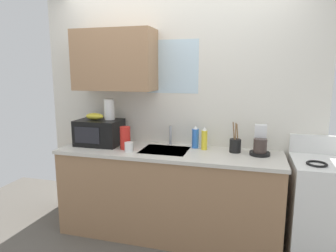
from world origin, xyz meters
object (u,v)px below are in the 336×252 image
object	(u,v)px
dish_soap_bottle_blue	(195,137)
cereal_canister	(125,138)
stove_range	(324,210)
coffee_maker	(260,144)
dish_soap_bottle_yellow	(204,139)
microwave	(99,132)
paper_towel_roll	(109,109)
utensil_crock	(235,145)
banana_bunch	(95,116)
mug_white	(129,147)

from	to	relation	value
dish_soap_bottle_blue	cereal_canister	distance (m)	0.72
stove_range	coffee_maker	xyz separation A→B (m)	(-0.58, 0.10, 0.55)
stove_range	coffee_maker	size ratio (longest dim) A/B	3.86
dish_soap_bottle_yellow	microwave	bearing A→B (deg)	-175.19
stove_range	paper_towel_roll	world-z (taller)	paper_towel_roll
utensil_crock	coffee_maker	bearing A→B (deg)	-2.85
dish_soap_bottle_yellow	utensil_crock	xyz separation A→B (m)	(0.31, -0.02, -0.04)
paper_towel_roll	microwave	bearing A→B (deg)	-152.83
coffee_maker	cereal_canister	distance (m)	1.32
microwave	dish_soap_bottle_blue	xyz separation A→B (m)	(1.02, 0.14, -0.03)
dish_soap_bottle_yellow	banana_bunch	bearing A→B (deg)	-175.47
stove_range	utensil_crock	distance (m)	0.97
stove_range	dish_soap_bottle_yellow	xyz separation A→B (m)	(-1.12, 0.14, 0.55)
paper_towel_roll	dish_soap_bottle_yellow	world-z (taller)	paper_towel_roll
mug_white	stove_range	bearing A→B (deg)	4.52
cereal_canister	mug_white	xyz separation A→B (m)	(0.08, -0.09, -0.07)
stove_range	cereal_canister	distance (m)	1.97
dish_soap_bottle_yellow	cereal_canister	world-z (taller)	dish_soap_bottle_yellow
banana_bunch	dish_soap_bottle_blue	bearing A→B (deg)	7.14
dish_soap_bottle_blue	coffee_maker	bearing A→B (deg)	-6.77
stove_range	banana_bunch	world-z (taller)	banana_bunch
stove_range	cereal_canister	size ratio (longest dim) A/B	4.72
stove_range	cereal_canister	world-z (taller)	cereal_canister
coffee_maker	microwave	bearing A→B (deg)	-177.92
microwave	coffee_maker	world-z (taller)	coffee_maker
banana_bunch	paper_towel_roll	bearing A→B (deg)	18.43
microwave	banana_bunch	xyz separation A→B (m)	(-0.05, 0.00, 0.17)
cereal_canister	utensil_crock	xyz separation A→B (m)	(1.08, 0.17, -0.04)
dish_soap_bottle_yellow	utensil_crock	size ratio (longest dim) A/B	0.77
coffee_maker	dish_soap_bottle_blue	size ratio (longest dim) A/B	1.20
stove_range	banana_bunch	xyz separation A→B (m)	(-2.28, 0.05, 0.75)
dish_soap_bottle_yellow	mug_white	world-z (taller)	dish_soap_bottle_yellow
microwave	coffee_maker	bearing A→B (deg)	2.08
banana_bunch	mug_white	size ratio (longest dim) A/B	2.11
dish_soap_bottle_blue	paper_towel_roll	bearing A→B (deg)	-174.78
stove_range	mug_white	size ratio (longest dim) A/B	11.37
dish_soap_bottle_yellow	dish_soap_bottle_blue	bearing A→B (deg)	157.16
mug_white	microwave	bearing A→B (deg)	155.68
stove_range	microwave	size ratio (longest dim) A/B	2.35
microwave	cereal_canister	bearing A→B (deg)	-16.13
coffee_maker	cereal_canister	size ratio (longest dim) A/B	1.22
dish_soap_bottle_blue	dish_soap_bottle_yellow	xyz separation A→B (m)	(0.10, -0.04, -0.00)
dish_soap_bottle_yellow	mug_white	size ratio (longest dim) A/B	2.42
mug_white	utensil_crock	bearing A→B (deg)	14.50
coffee_maker	utensil_crock	size ratio (longest dim) A/B	0.94
coffee_maker	dish_soap_bottle_blue	distance (m)	0.64
coffee_maker	utensil_crock	distance (m)	0.23
banana_bunch	coffee_maker	xyz separation A→B (m)	(1.70, 0.06, -0.20)
paper_towel_roll	dish_soap_bottle_blue	xyz separation A→B (m)	(0.92, 0.08, -0.27)
dish_soap_bottle_yellow	mug_white	distance (m)	0.76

